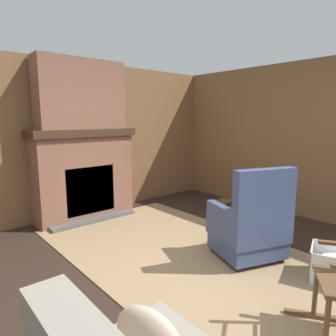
# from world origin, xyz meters

# --- Properties ---
(ground_plane) EXTENTS (14.00, 14.00, 0.00)m
(ground_plane) POSITION_xyz_m (0.00, 0.00, 0.00)
(ground_plane) COLOR #2D2119
(wood_panel_wall_left) EXTENTS (0.06, 5.85, 2.43)m
(wood_panel_wall_left) POSITION_xyz_m (-2.66, 0.00, 1.21)
(wood_panel_wall_left) COLOR brown
(wood_panel_wall_left) RESTS_ON ground
(wood_panel_wall_back) EXTENTS (5.85, 0.09, 2.43)m
(wood_panel_wall_back) POSITION_xyz_m (0.03, 2.65, 1.22)
(wood_panel_wall_back) COLOR brown
(wood_panel_wall_back) RESTS_ON ground
(fireplace_hearth) EXTENTS (0.64, 1.59, 1.40)m
(fireplace_hearth) POSITION_xyz_m (-2.40, 0.00, 0.69)
(fireplace_hearth) COLOR brown
(fireplace_hearth) RESTS_ON ground
(chimney_breast) EXTENTS (0.38, 1.31, 1.01)m
(chimney_breast) POSITION_xyz_m (-2.41, 0.00, 1.90)
(chimney_breast) COLOR brown
(chimney_breast) RESTS_ON fireplace_hearth
(area_rug) EXTENTS (3.83, 2.16, 0.01)m
(area_rug) POSITION_xyz_m (-0.37, 0.26, 0.01)
(area_rug) COLOR #997A56
(area_rug) RESTS_ON ground
(armchair) EXTENTS (0.86, 0.88, 1.06)m
(armchair) POSITION_xyz_m (0.11, 0.72, 0.37)
(armchair) COLOR #3D4C75
(armchair) RESTS_ON ground
(firewood_stack) EXTENTS (0.39, 0.44, 0.21)m
(firewood_stack) POSITION_xyz_m (-1.17, 1.83, 0.09)
(firewood_stack) COLOR brown
(firewood_stack) RESTS_ON ground
(oil_lamp_vase) EXTENTS (0.11, 0.11, 0.27)m
(oil_lamp_vase) POSITION_xyz_m (-2.45, -0.55, 1.49)
(oil_lamp_vase) COLOR #47708E
(oil_lamp_vase) RESTS_ON fireplace_hearth
(storage_case) EXTENTS (0.13, 0.20, 0.12)m
(storage_case) POSITION_xyz_m (-2.45, 0.54, 1.45)
(storage_case) COLOR black
(storage_case) RESTS_ON fireplace_hearth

